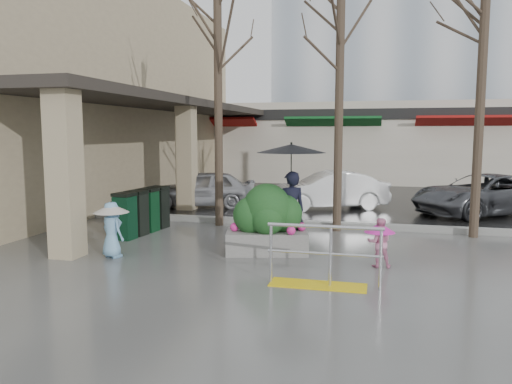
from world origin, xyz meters
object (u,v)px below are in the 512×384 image
at_px(news_boxes, 143,211).
at_px(handrail, 322,264).
at_px(car_c, 483,195).
at_px(tree_mideast, 484,32).
at_px(tree_west, 218,35).
at_px(car_a, 202,189).
at_px(woman, 291,182).
at_px(planter, 267,220).
at_px(child_pink, 379,238).
at_px(car_b, 329,190).
at_px(tree_midwest, 341,22).
at_px(child_blue, 112,223).

bearing_deg(news_boxes, handrail, -28.23).
bearing_deg(car_c, handrail, -59.05).
bearing_deg(tree_mideast, car_c, 76.70).
relative_size(tree_west, car_a, 1.84).
xyz_separation_m(woman, news_boxes, (-3.94, 0.93, -0.93)).
distance_m(planter, news_boxes, 3.73).
xyz_separation_m(handrail, tree_mideast, (3.14, 4.80, 4.48)).
bearing_deg(car_a, planter, 14.03).
relative_size(child_pink, car_c, 0.21).
height_order(woman, car_c, woman).
xyz_separation_m(tree_mideast, car_c, (0.86, 3.63, -4.23)).
xyz_separation_m(news_boxes, car_c, (8.88, 5.15, 0.07)).
bearing_deg(child_pink, car_b, -83.05).
bearing_deg(planter, tree_midwest, 66.41).
bearing_deg(car_a, tree_midwest, 39.93).
xyz_separation_m(handrail, child_pink, (0.92, 1.44, 0.18)).
bearing_deg(woman, planter, 8.62).
bearing_deg(car_b, woman, -25.38).
height_order(handrail, planter, planter).
relative_size(child_pink, car_a, 0.25).
bearing_deg(tree_midwest, handrail, -88.09).
height_order(handrail, woman, woman).
distance_m(planter, car_a, 6.87).
height_order(tree_mideast, child_pink, tree_mideast).
xyz_separation_m(car_a, car_c, (8.99, 0.57, 0.00)).
height_order(tree_west, tree_mideast, tree_west).
bearing_deg(handrail, car_b, 94.99).
bearing_deg(child_pink, handrail, 51.30).
xyz_separation_m(tree_midwest, tree_mideast, (3.30, -0.00, -0.37)).
xyz_separation_m(planter, news_boxes, (-3.51, 1.27, -0.15)).
bearing_deg(child_blue, news_boxes, -52.43).
xyz_separation_m(tree_midwest, child_pink, (1.08, -3.36, -4.68)).
relative_size(child_blue, news_boxes, 0.57).
distance_m(tree_west, tree_mideast, 6.50).
height_order(tree_midwest, woman, tree_midwest).
height_order(tree_midwest, car_a, tree_midwest).
height_order(child_pink, car_c, car_c).
height_order(child_pink, news_boxes, news_boxes).
height_order(tree_midwest, child_blue, tree_midwest).
bearing_deg(news_boxes, tree_mideast, 16.40).
height_order(tree_mideast, car_c, tree_mideast).
xyz_separation_m(woman, car_b, (0.20, 6.09, -0.86)).
height_order(woman, car_b, woman).
distance_m(child_blue, car_c, 11.26).
distance_m(woman, car_b, 6.15).
bearing_deg(tree_midwest, child_blue, -137.02).
distance_m(child_blue, news_boxes, 2.46).
xyz_separation_m(handrail, tree_west, (-3.36, 4.80, 4.71)).
bearing_deg(car_c, news_boxes, -93.58).
xyz_separation_m(tree_midwest, car_c, (4.16, 3.63, -4.60)).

